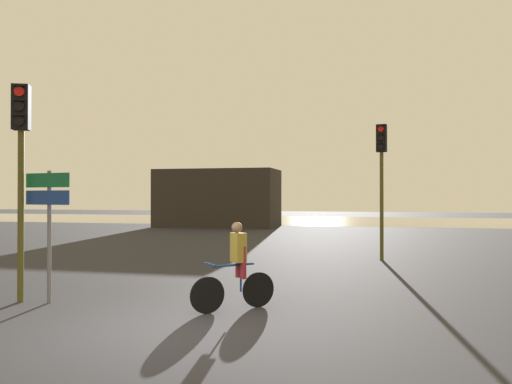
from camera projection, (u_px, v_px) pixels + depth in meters
name	position (u px, v px, depth m)	size (l,w,h in m)	color
ground_plane	(150.00, 332.00, 7.67)	(120.00, 120.00, 0.00)	#28282D
water_strip	(333.00, 221.00, 42.31)	(80.00, 16.00, 0.01)	#9E937F
distant_building	(218.00, 198.00, 34.23)	(8.13, 4.00, 3.90)	#2D2823
traffic_light_far_right	(382.00, 166.00, 16.30)	(0.36, 0.38, 4.44)	#4C4719
traffic_light_near_left	(21.00, 151.00, 9.88)	(0.39, 0.41, 4.31)	#4C4719
direction_sign_post	(48.00, 212.00, 9.76)	(1.09, 0.22, 2.60)	slate
cyclist	(237.00, 265.00, 9.19)	(1.28, 1.19, 1.62)	black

